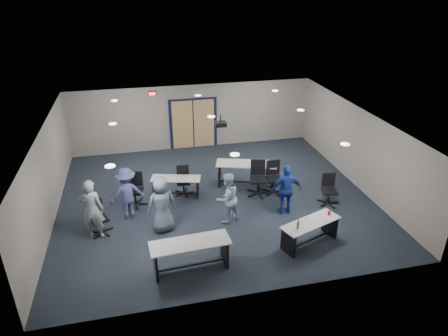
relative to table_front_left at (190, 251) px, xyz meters
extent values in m
plane|color=black|center=(1.31, 3.31, -0.55)|extent=(10.00, 10.00, 0.00)
cube|color=gray|center=(1.31, 7.81, 0.80)|extent=(10.00, 0.04, 2.70)
cube|color=gray|center=(1.31, -1.19, 0.80)|extent=(10.00, 0.04, 2.70)
cube|color=gray|center=(-3.69, 3.31, 0.80)|extent=(0.04, 9.00, 2.70)
cube|color=gray|center=(6.31, 3.31, 0.80)|extent=(0.04, 9.00, 2.70)
cube|color=silver|center=(1.31, 3.31, 2.15)|extent=(10.00, 9.00, 0.04)
cube|color=black|center=(1.31, 7.78, 0.50)|extent=(2.00, 0.06, 2.20)
cube|color=tan|center=(0.86, 7.76, 0.50)|extent=(0.85, 0.04, 2.05)
cube|color=tan|center=(1.76, 7.76, 0.50)|extent=(0.85, 0.04, 2.05)
cube|color=black|center=(-0.29, 7.76, 1.90)|extent=(0.32, 0.05, 0.18)
cube|color=#FF0C0C|center=(-0.29, 7.73, 1.90)|extent=(0.26, 0.02, 0.12)
cylinder|color=black|center=(1.61, 3.81, 2.03)|extent=(0.04, 0.04, 0.24)
cube|color=black|center=(1.61, 3.81, 1.85)|extent=(0.35, 0.30, 0.14)
cylinder|color=black|center=(1.61, 3.66, 1.85)|extent=(0.08, 0.03, 0.08)
cube|color=beige|center=(0.00, 0.00, 0.24)|extent=(2.01, 0.78, 0.03)
cube|color=black|center=(-0.87, -0.05, -0.16)|extent=(0.09, 0.60, 0.77)
cube|color=black|center=(0.87, 0.05, -0.16)|extent=(0.09, 0.60, 0.77)
cube|color=black|center=(0.00, 0.00, -0.44)|extent=(1.75, 0.16, 0.04)
cube|color=beige|center=(3.32, 0.30, 0.15)|extent=(1.84, 1.15, 0.03)
cube|color=black|center=(2.59, 0.03, -0.21)|extent=(0.23, 0.52, 0.68)
cube|color=black|center=(4.04, 0.57, -0.21)|extent=(0.23, 0.52, 0.68)
cube|color=black|center=(3.32, 0.30, -0.45)|extent=(1.47, 0.59, 0.04)
cylinder|color=red|center=(3.95, 0.54, 0.22)|extent=(0.08, 0.08, 0.12)
cube|color=beige|center=(0.08, 3.78, 0.09)|extent=(1.70, 0.93, 0.03)
cube|color=black|center=(-0.61, 3.97, -0.23)|extent=(0.17, 0.49, 0.63)
cube|color=black|center=(0.78, 3.60, -0.23)|extent=(0.17, 0.49, 0.63)
cube|color=black|center=(0.08, 3.78, -0.46)|extent=(1.40, 0.41, 0.04)
cube|color=beige|center=(2.55, 4.00, 0.27)|extent=(2.17, 1.26, 0.03)
cube|color=black|center=(1.67, 4.26, -0.15)|extent=(0.24, 0.62, 0.80)
cube|color=black|center=(3.42, 3.73, -0.15)|extent=(0.24, 0.62, 0.80)
cube|color=black|center=(2.55, 4.00, -0.43)|extent=(1.77, 0.59, 0.05)
imported|color=gray|center=(-2.41, 1.96, 0.35)|extent=(0.75, 0.60, 1.79)
imported|color=slate|center=(-0.53, 1.87, 0.30)|extent=(0.93, 0.71, 1.70)
imported|color=#AAC0E2|center=(1.38, 1.91, 0.24)|extent=(0.95, 0.86, 1.58)
imported|color=navy|center=(3.23, 1.95, 0.27)|extent=(0.98, 0.47, 1.63)
imported|color=#424678|center=(-1.48, 2.82, 0.26)|extent=(1.14, 0.78, 1.62)
camera|label=1|loc=(-0.97, -7.94, 6.14)|focal=32.00mm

